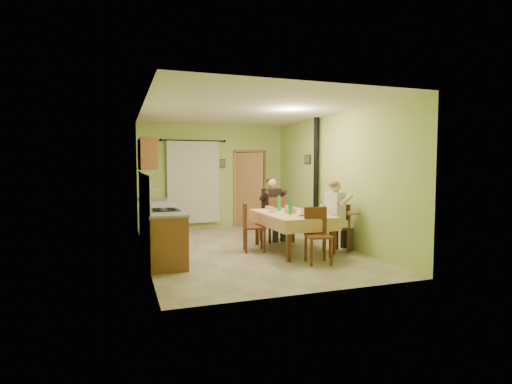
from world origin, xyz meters
name	(u,v)px	position (x,y,z in m)	size (l,w,h in m)	color
floor	(246,248)	(0.00, 0.00, 0.00)	(4.00, 6.00, 0.01)	tan
room_shell	(246,160)	(0.00, 0.00, 1.82)	(4.04, 6.04, 2.82)	#BBD86F
kitchen_run	(159,227)	(-1.71, 0.40, 0.48)	(0.64, 3.64, 1.56)	brown
upper_cabinets	(147,154)	(-1.82, 1.70, 1.95)	(0.35, 1.40, 0.70)	brown
curtain	(194,182)	(-0.55, 2.90, 1.26)	(1.70, 0.07, 2.22)	black
doorway	(249,188)	(1.00, 2.84, 1.05)	(0.96, 0.59, 2.15)	black
dining_table	(291,232)	(0.78, -0.51, 0.38)	(1.17, 1.91, 0.76)	#DDAF79
tableware	(294,210)	(0.80, -0.61, 0.83)	(0.83, 1.64, 0.33)	white
chair_far	(273,228)	(0.79, 0.53, 0.29)	(0.52, 0.52, 1.00)	#5C2E19
chair_near	(318,247)	(0.82, -1.57, 0.29)	(0.48, 0.48, 0.97)	#5C2E19
chair_right	(336,237)	(1.59, -0.87, 0.29)	(0.44, 0.44, 0.95)	#5C2E19
chair_left	(253,237)	(0.06, -0.30, 0.29)	(0.49, 0.49, 0.98)	#5C2E19
man_far	(272,202)	(0.79, 0.55, 0.88)	(0.63, 0.54, 1.39)	black
man_right	(336,207)	(1.58, -0.87, 0.88)	(0.51, 0.62, 1.39)	silver
stove_flue	(316,194)	(1.90, 0.60, 1.02)	(0.24, 0.24, 2.80)	black
picture_back	(222,163)	(0.25, 2.97, 1.75)	(0.19, 0.03, 0.23)	black
picture_right	(307,159)	(1.97, 1.20, 1.85)	(0.03, 0.31, 0.21)	brown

